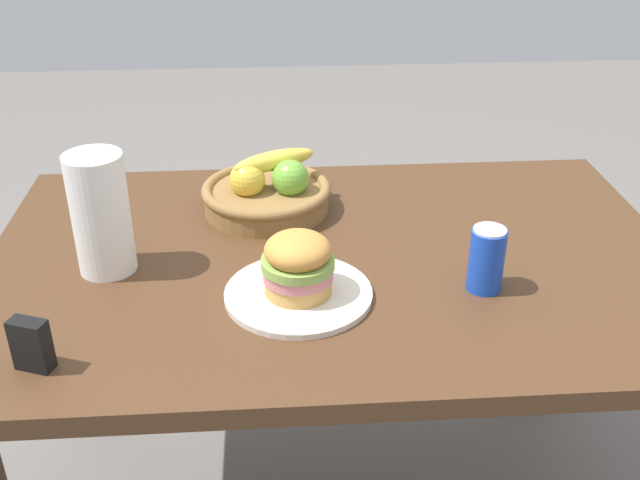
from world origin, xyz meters
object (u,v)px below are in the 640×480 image
Objects in this scene: fruit_basket at (267,192)px; napkin_holder at (31,345)px; paper_towel_roll at (101,214)px; soda_can at (486,259)px; sandwich at (298,264)px; plate at (298,294)px.

fruit_basket reaches higher than napkin_holder.
fruit_basket is 1.21× the size of paper_towel_roll.
soda_can is 1.40× the size of napkin_holder.
fruit_basket is at bearing 75.63° from napkin_holder.
napkin_holder is (-0.43, -0.18, -0.03)m from sandwich.
soda_can is 0.80m from napkin_holder.
sandwich reaches higher than soda_can.
paper_towel_roll reaches higher than plate.
paper_towel_roll is at bearing -142.91° from fruit_basket.
napkin_holder is at bearing -166.83° from soda_can.
plate is 2.17× the size of soda_can.
plate is at bearing 42.84° from napkin_holder.
paper_towel_roll reaches higher than napkin_holder.
plate is 0.47m from napkin_holder.
fruit_basket is (-0.05, 0.37, -0.03)m from sandwich.
sandwich is at bearing -19.17° from paper_towel_roll.
plate is 0.40m from paper_towel_roll.
soda_can is at bearing 0.84° from sandwich.
sandwich is at bearing 42.84° from napkin_holder.
napkin_holder is (-0.78, -0.18, -0.02)m from soda_can.
napkin_holder is (-0.38, -0.54, 0.00)m from fruit_basket.
napkin_holder is (-0.43, -0.18, 0.04)m from plate.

